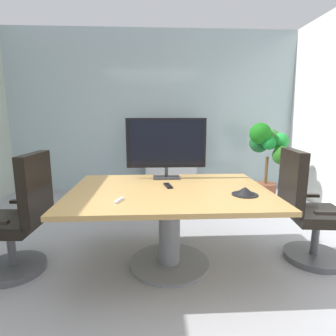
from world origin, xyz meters
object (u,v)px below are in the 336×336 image
(office_chair_right, at_px, (307,215))
(remote_control, at_px, (168,186))
(potted_plant, at_px, (268,151))
(office_chair_left, at_px, (20,224))
(wall_display_unit, at_px, (171,169))
(conference_phone, at_px, (245,191))
(conference_table, at_px, (169,209))
(tv_monitor, at_px, (166,145))

(office_chair_right, height_order, remote_control, office_chair_right)
(potted_plant, distance_m, remote_control, 2.51)
(office_chair_left, xyz_separation_m, office_chair_right, (2.67, 0.08, 0.00))
(wall_display_unit, distance_m, conference_phone, 2.71)
(office_chair_left, relative_size, office_chair_right, 1.00)
(conference_table, height_order, potted_plant, potted_plant)
(office_chair_right, distance_m, remote_control, 1.38)
(potted_plant, bearing_deg, remote_control, -133.35)
(conference_table, xyz_separation_m, wall_display_unit, (0.16, 2.44, -0.12))
(conference_phone, bearing_deg, remote_control, 154.00)
(conference_table, xyz_separation_m, tv_monitor, (-0.01, 0.47, 0.54))
(potted_plant, bearing_deg, conference_table, -131.69)
(tv_monitor, height_order, remote_control, tv_monitor)
(tv_monitor, bearing_deg, wall_display_unit, 85.11)
(office_chair_left, height_order, conference_phone, office_chair_left)
(office_chair_right, relative_size, potted_plant, 0.84)
(tv_monitor, relative_size, potted_plant, 0.65)
(wall_display_unit, relative_size, conference_phone, 5.95)
(office_chair_left, height_order, wall_display_unit, wall_display_unit)
(conference_table, height_order, tv_monitor, tv_monitor)
(office_chair_right, xyz_separation_m, tv_monitor, (-1.34, 0.44, 0.65))
(wall_display_unit, xyz_separation_m, conference_phone, (0.47, -2.65, 0.33))
(wall_display_unit, distance_m, potted_plant, 1.69)
(conference_phone, distance_m, remote_control, 0.71)
(remote_control, bearing_deg, office_chair_left, 175.61)
(wall_display_unit, bearing_deg, remote_control, -94.15)
(potted_plant, bearing_deg, office_chair_right, -101.32)
(office_chair_right, distance_m, potted_plant, 1.97)
(tv_monitor, bearing_deg, potted_plant, 40.27)
(wall_display_unit, bearing_deg, conference_phone, -80.03)
(office_chair_left, distance_m, remote_control, 1.37)
(potted_plant, bearing_deg, office_chair_left, -147.07)
(tv_monitor, height_order, potted_plant, tv_monitor)
(conference_table, relative_size, office_chair_left, 1.64)
(wall_display_unit, xyz_separation_m, potted_plant, (1.55, -0.52, 0.40))
(remote_control, bearing_deg, conference_table, -96.35)
(office_chair_left, bearing_deg, wall_display_unit, 152.30)
(office_chair_left, xyz_separation_m, tv_monitor, (1.33, 0.52, 0.65))
(office_chair_right, bearing_deg, potted_plant, -5.13)
(remote_control, bearing_deg, tv_monitor, 78.99)
(conference_table, height_order, conference_phone, conference_phone)
(office_chair_right, xyz_separation_m, potted_plant, (0.38, 1.90, 0.38))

